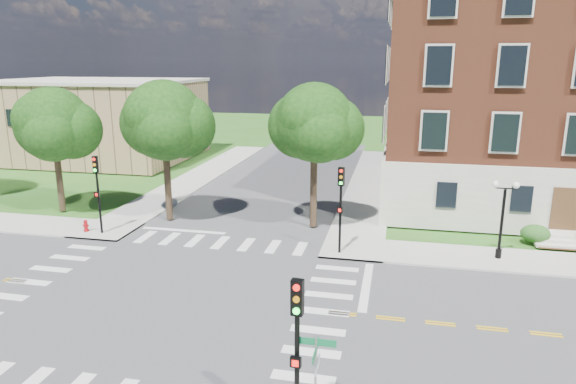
% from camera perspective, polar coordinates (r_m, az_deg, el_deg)
% --- Properties ---
extents(ground, '(160.00, 160.00, 0.00)m').
position_cam_1_polar(ground, '(24.47, -13.27, -11.20)').
color(ground, '#2D5518').
rests_on(ground, ground).
extents(road_ew, '(90.00, 12.00, 0.01)m').
position_cam_1_polar(road_ew, '(24.47, -13.27, -11.19)').
color(road_ew, '#3D3D3F').
rests_on(road_ew, ground).
extents(road_ns, '(12.00, 90.00, 0.01)m').
position_cam_1_polar(road_ns, '(24.47, -13.27, -11.19)').
color(road_ns, '#3D3D3F').
rests_on(road_ns, ground).
extents(sidewalk_ne, '(34.00, 34.00, 0.12)m').
position_cam_1_polar(sidewalk_ne, '(37.07, 20.16, -2.71)').
color(sidewalk_ne, '#9E9B93').
rests_on(sidewalk_ne, ground).
extents(sidewalk_nw, '(34.00, 34.00, 0.12)m').
position_cam_1_polar(sidewalk_nw, '(44.53, -22.85, -0.17)').
color(sidewalk_nw, '#9E9B93').
rests_on(sidewalk_nw, ground).
extents(crosswalk_east, '(2.20, 10.20, 0.02)m').
position_cam_1_polar(crosswalk_east, '(22.54, 3.99, -13.17)').
color(crosswalk_east, silver).
rests_on(crosswalk_east, ground).
extents(stop_bar_east, '(0.40, 5.50, 0.00)m').
position_cam_1_polar(stop_bar_east, '(25.09, 8.68, -10.30)').
color(stop_bar_east, silver).
rests_on(stop_bar_east, ground).
extents(secondary_building, '(20.40, 15.40, 8.30)m').
position_cam_1_polar(secondary_building, '(59.45, -20.55, 7.61)').
color(secondary_building, '#9A7855').
rests_on(secondary_building, ground).
extents(tree_b, '(5.02, 5.02, 8.62)m').
position_cam_1_polar(tree_b, '(38.47, -24.64, 6.84)').
color(tree_b, black).
rests_on(tree_b, ground).
extents(tree_c, '(5.13, 5.13, 9.16)m').
position_cam_1_polar(tree_c, '(33.96, -13.61, 7.73)').
color(tree_c, black).
rests_on(tree_c, ground).
extents(tree_d, '(4.85, 4.85, 9.05)m').
position_cam_1_polar(tree_d, '(31.52, 2.96, 7.67)').
color(tree_d, black).
rests_on(tree_d, ground).
extents(traffic_signal_se, '(0.34, 0.38, 4.80)m').
position_cam_1_polar(traffic_signal_se, '(14.26, 1.01, -16.11)').
color(traffic_signal_se, black).
rests_on(traffic_signal_se, ground).
extents(traffic_signal_ne, '(0.37, 0.43, 4.80)m').
position_cam_1_polar(traffic_signal_ne, '(27.73, 5.88, -0.78)').
color(traffic_signal_ne, black).
rests_on(traffic_signal_ne, ground).
extents(traffic_signal_nw, '(0.38, 0.44, 4.80)m').
position_cam_1_polar(traffic_signal_nw, '(32.83, -20.43, 0.78)').
color(traffic_signal_nw, black).
rests_on(traffic_signal_nw, ground).
extents(twin_lamp_west, '(1.36, 0.36, 4.23)m').
position_cam_1_polar(twin_lamp_west, '(29.28, 22.73, -2.38)').
color(twin_lamp_west, black).
rests_on(twin_lamp_west, ground).
extents(street_sign_pole, '(1.10, 1.10, 3.10)m').
position_cam_1_polar(street_sign_pole, '(14.75, 3.13, -19.02)').
color(street_sign_pole, gray).
rests_on(street_sign_pole, ground).
extents(fire_hydrant, '(0.35, 0.35, 0.75)m').
position_cam_1_polar(fire_hydrant, '(34.20, -21.54, -3.54)').
color(fire_hydrant, maroon).
rests_on(fire_hydrant, ground).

